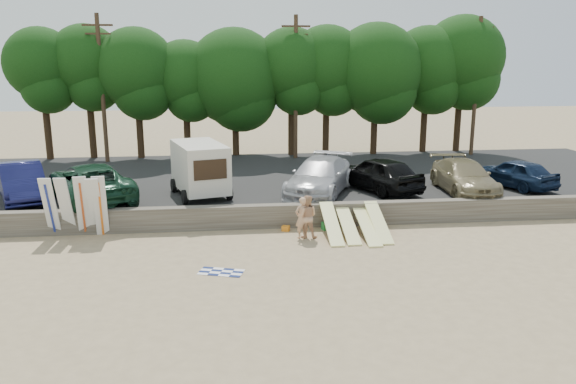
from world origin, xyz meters
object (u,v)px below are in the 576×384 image
box_trailer (200,167)px  beachgoer_a (302,218)px  car_2 (320,177)px  car_3 (379,173)px  car_0 (22,182)px  car_1 (91,182)px  car_4 (464,177)px  car_5 (515,173)px  beachgoer_b (307,217)px  cooler (327,226)px

box_trailer → beachgoer_a: size_ratio=2.54×
box_trailer → car_2: (5.68, -0.25, -0.56)m
box_trailer → car_3: (8.67, 0.14, -0.55)m
car_0 → beachgoer_a: (12.34, -4.93, -0.69)m
car_0 → car_3: car_3 is taller
car_0 → beachgoer_a: 13.30m
car_1 → car_4: (17.62, -0.27, -0.10)m
car_2 → car_3: bearing=31.4°
car_4 → box_trailer: bearing=179.6°
car_2 → car_5: 10.04m
car_3 → car_5: car_3 is taller
box_trailer → car_4: box_trailer is taller
car_3 → beachgoer_b: (-4.26, -4.89, -0.68)m
car_1 → car_5: size_ratio=1.45×
car_2 → cooler: (-0.27, -3.53, -1.39)m
car_3 → car_0: bearing=-24.3°
car_0 → car_2: size_ratio=0.88×
box_trailer → car_4: (12.70, -0.72, -0.64)m
car_1 → cooler: bearing=137.1°
car_1 → car_5: (20.63, 0.50, -0.14)m
beachgoer_b → car_5: bearing=-144.2°
beachgoer_b → box_trailer: bearing=-34.4°
box_trailer → beachgoer_a: 6.51m
car_0 → car_1: car_1 is taller
car_1 → cooler: car_1 is taller
car_5 → box_trailer: bearing=-22.8°
beachgoer_a → box_trailer: bearing=-67.9°
car_0 → beachgoer_a: size_ratio=3.02×
car_0 → cooler: 14.15m
car_0 → car_4: (20.82, -0.85, -0.08)m
car_3 → car_5: bearing=155.0°
car_1 → car_2: bearing=156.1°
beachgoer_a → car_5: bearing=-176.4°
car_1 → car_4: bearing=154.2°
car_2 → cooler: car_2 is taller
box_trailer → car_5: 15.73m
beachgoer_a → cooler: size_ratio=4.48×
car_2 → car_1: bearing=-155.0°
beachgoer_a → car_3: bearing=-151.4°
car_1 → cooler: (10.32, -3.34, -1.41)m
car_1 → box_trailer: bearing=160.2°
car_5 → car_1: bearing=-21.6°
car_3 → beachgoer_a: bearing=23.6°
box_trailer → car_2: bearing=-18.5°
car_1 → beachgoer_b: car_1 is taller
cooler → car_1: bearing=148.3°
car_4 → beachgoer_a: (-8.48, -4.08, -0.62)m
box_trailer → car_5: (15.71, 0.05, -0.67)m
car_0 → car_5: size_ratio=1.19×
cooler → beachgoer_b: bearing=-149.6°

